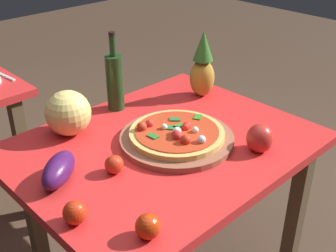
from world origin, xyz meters
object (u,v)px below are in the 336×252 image
melon (68,113)px  tomato_by_bottle (114,164)px  knife_utensil (5,76)px  tomato_at_corner (148,226)px  pizza (177,133)px  eggplant (59,170)px  display_table (163,163)px  pizza_board (177,139)px  tomato_near_board (75,213)px  wine_bottle (115,81)px  bell_pepper (260,138)px  pineapple_left (203,67)px

melon → tomato_by_bottle: bearing=-96.8°
melon → knife_utensil: 0.77m
tomato_at_corner → pizza: bearing=36.5°
pizza → eggplant: size_ratio=1.87×
display_table → pizza_board: bearing=-39.7°
tomato_near_board → tomato_at_corner: bearing=-59.2°
display_table → knife_utensil: knife_utensil is taller
wine_bottle → display_table: bearing=-98.1°
pizza_board → tomato_at_corner: tomato_at_corner is taller
melon → display_table: bearing=-54.6°
display_table → tomato_by_bottle: bearing=-173.0°
pizza_board → tomato_at_corner: (-0.43, -0.32, 0.03)m
pizza_board → eggplant: 0.48m
display_table → pizza: size_ratio=3.07×
pizza_board → wine_bottle: 0.42m
display_table → bell_pepper: bell_pepper is taller
pizza_board → pizza: size_ratio=1.20×
display_table → pizza_board: size_ratio=2.55×
wine_bottle → tomato_at_corner: bearing=-121.6°
pizza_board → pineapple_left: bearing=30.0°
wine_bottle → tomato_at_corner: size_ratio=4.70×
bell_pepper → eggplant: 0.74m
tomato_near_board → knife_utensil: (0.36, 1.23, -0.03)m
pineapple_left → tomato_by_bottle: bearing=-162.1°
tomato_at_corner → tomato_near_board: 0.23m
melon → eggplant: (-0.21, -0.26, -0.05)m
pizza_board → pineapple_left: size_ratio=1.42×
wine_bottle → knife_utensil: bearing=105.6°
pizza_board → tomato_at_corner: size_ratio=5.97×
pizza_board → pineapple_left: pineapple_left is taller
pizza → tomato_near_board: pizza is taller
pizza_board → melon: 0.44m
pineapple_left → pizza: bearing=-150.0°
bell_pepper → tomato_by_bottle: size_ratio=1.68×
pizza_board → display_table: bearing=140.3°
display_table → pineapple_left: size_ratio=3.62×
melon → tomato_at_corner: bearing=-104.1°
pizza → wine_bottle: wine_bottle is taller
tomato_near_board → pizza: bearing=12.7°
melon → eggplant: 0.33m
tomato_by_bottle → knife_utensil: tomato_by_bottle is taller
wine_bottle → tomato_by_bottle: (-0.32, -0.40, -0.10)m
pineapple_left → melon: (-0.66, 0.12, -0.05)m
display_table → tomato_by_bottle: size_ratio=17.06×
display_table → wine_bottle: 0.44m
tomato_at_corner → pizza_board: bearing=36.4°
wine_bottle → melon: bearing=-169.4°
display_table → bell_pepper: 0.40m
pineapple_left → tomato_near_board: pineapple_left is taller
tomato_near_board → knife_utensil: size_ratio=0.41×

